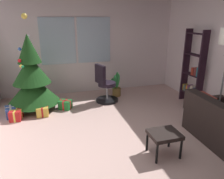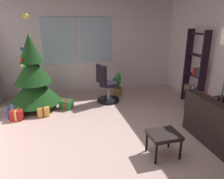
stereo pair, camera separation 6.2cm
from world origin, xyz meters
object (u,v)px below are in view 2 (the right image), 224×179
gift_box_gold (44,110)px  potted_plant (117,85)px  gift_box_red (17,114)px  holiday_tree (33,79)px  bookshelf (195,73)px  footstool (164,136)px  gift_box_green (66,104)px  office_chair (106,87)px  gift_box_blue (12,111)px

gift_box_gold → potted_plant: size_ratio=0.41×
gift_box_red → holiday_tree: bearing=54.9°
gift_box_red → bookshelf: size_ratio=0.18×
bookshelf → footstool: bearing=-134.6°
gift_box_green → office_chair: size_ratio=0.36×
gift_box_gold → office_chair: (1.52, 0.40, 0.27)m
bookshelf → potted_plant: bookshelf is taller
holiday_tree → gift_box_red: 0.87m
holiday_tree → gift_box_blue: holiday_tree is taller
holiday_tree → potted_plant: (2.09, 0.32, -0.43)m
holiday_tree → gift_box_green: bearing=-18.0°
potted_plant → office_chair: bearing=-137.8°
holiday_tree → footstool: bearing=-50.9°
footstool → gift_box_gold: bearing=132.2°
footstool → holiday_tree: 3.19m
gift_box_blue → bookshelf: (4.18, -0.40, 0.68)m
gift_box_blue → bookshelf: 4.25m
gift_box_green → potted_plant: bearing=20.9°
holiday_tree → gift_box_green: holiday_tree is taller
bookshelf → gift_box_blue: bearing=174.6°
gift_box_green → holiday_tree: bearing=162.0°
gift_box_gold → potted_plant: bearing=21.7°
gift_box_gold → potted_plant: potted_plant is taller
footstool → office_chair: 2.43m
holiday_tree → gift_box_gold: 0.78m
gift_box_gold → footstool: bearing=-47.8°
gift_box_red → potted_plant: (2.44, 0.82, 0.19)m
gift_box_red → bookshelf: bearing=-3.2°
bookshelf → office_chair: bearing=161.2°
gift_box_green → gift_box_gold: same height
gift_box_green → potted_plant: size_ratio=0.51×
gift_box_green → bookshelf: bearing=-9.6°
footstool → gift_box_red: bearing=140.2°
holiday_tree → potted_plant: bearing=8.6°
gift_box_blue → potted_plant: (2.57, 0.65, 0.18)m
holiday_tree → office_chair: bearing=-1.5°
office_chair → bookshelf: bearing=-18.8°
gift_box_green → gift_box_gold: 0.55m
gift_box_blue → office_chair: office_chair is taller
potted_plant → holiday_tree: bearing=-171.4°
potted_plant → footstool: bearing=-91.9°
gift_box_red → gift_box_gold: gift_box_red is taller
office_chair → bookshelf: size_ratio=0.54×
office_chair → potted_plant: size_ratio=1.43×
footstool → potted_plant: bearing=88.1°
holiday_tree → bookshelf: 3.77m
gift_box_blue → office_chair: bearing=7.5°
gift_box_gold → office_chair: office_chair is taller
gift_box_blue → footstool: bearing=-40.6°
footstool → bookshelf: bearing=45.4°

